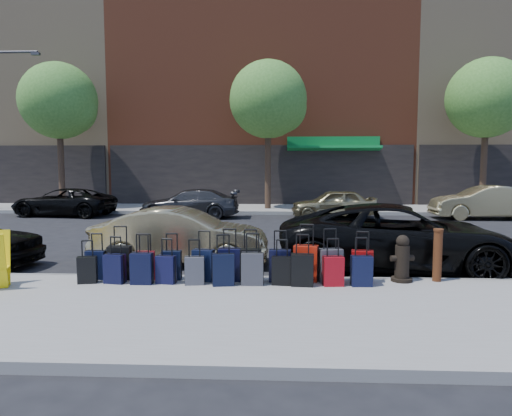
{
  "coord_description": "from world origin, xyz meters",
  "views": [
    {
      "loc": [
        0.96,
        -13.24,
        2.34
      ],
      "look_at": [
        0.42,
        -1.5,
        1.21
      ],
      "focal_mm": 32.0,
      "sensor_mm": 36.0,
      "label": 1
    }
  ],
  "objects_px": {
    "car_far_1": "(190,204)",
    "car_far_2": "(334,203)",
    "fire_hydrant": "(402,260)",
    "car_near_2": "(399,237)",
    "tree_left": "(61,103)",
    "tree_right": "(490,100)",
    "car_near_1": "(181,236)",
    "car_far_0": "(64,202)",
    "tree_center": "(271,102)",
    "car_far_3": "(485,202)",
    "bollard": "(438,254)",
    "suitcase_front_5": "(230,264)"
  },
  "relations": [
    {
      "from": "car_far_1",
      "to": "car_far_2",
      "type": "bearing_deg",
      "value": 92.83
    },
    {
      "from": "fire_hydrant",
      "to": "car_near_2",
      "type": "height_order",
      "value": "car_near_2"
    },
    {
      "from": "tree_left",
      "to": "fire_hydrant",
      "type": "bearing_deg",
      "value": -47.21
    },
    {
      "from": "car_near_2",
      "to": "car_far_1",
      "type": "relative_size",
      "value": 1.21
    },
    {
      "from": "tree_left",
      "to": "car_near_2",
      "type": "bearing_deg",
      "value": -42.9
    },
    {
      "from": "car_far_1",
      "to": "car_far_2",
      "type": "xyz_separation_m",
      "value": [
        6.33,
        0.33,
        0.0
      ]
    },
    {
      "from": "tree_right",
      "to": "car_near_1",
      "type": "relative_size",
      "value": 1.81
    },
    {
      "from": "car_far_0",
      "to": "car_far_2",
      "type": "bearing_deg",
      "value": 96.02
    },
    {
      "from": "tree_center",
      "to": "car_near_2",
      "type": "height_order",
      "value": "tree_center"
    },
    {
      "from": "car_far_3",
      "to": "car_near_1",
      "type": "bearing_deg",
      "value": -48.85
    },
    {
      "from": "fire_hydrant",
      "to": "car_near_1",
      "type": "relative_size",
      "value": 0.22
    },
    {
      "from": "car_near_1",
      "to": "car_far_2",
      "type": "bearing_deg",
      "value": -25.43
    },
    {
      "from": "bollard",
      "to": "car_far_2",
      "type": "xyz_separation_m",
      "value": [
        -0.52,
        11.53,
        -0.03
      ]
    },
    {
      "from": "tree_right",
      "to": "car_near_1",
      "type": "height_order",
      "value": "tree_right"
    },
    {
      "from": "tree_left",
      "to": "car_far_3",
      "type": "distance_m",
      "value": 20.45
    },
    {
      "from": "fire_hydrant",
      "to": "tree_left",
      "type": "bearing_deg",
      "value": 123.81
    },
    {
      "from": "tree_center",
      "to": "car_far_1",
      "type": "height_order",
      "value": "tree_center"
    },
    {
      "from": "car_near_1",
      "to": "car_far_3",
      "type": "relative_size",
      "value": 0.92
    },
    {
      "from": "bollard",
      "to": "car_far_0",
      "type": "distance_m",
      "value": 17.25
    },
    {
      "from": "tree_left",
      "to": "car_far_0",
      "type": "xyz_separation_m",
      "value": [
        1.12,
        -2.53,
        -4.78
      ]
    },
    {
      "from": "car_far_1",
      "to": "car_far_3",
      "type": "distance_m",
      "value": 12.71
    },
    {
      "from": "tree_left",
      "to": "bollard",
      "type": "distance_m",
      "value": 20.37
    },
    {
      "from": "suitcase_front_5",
      "to": "car_near_2",
      "type": "height_order",
      "value": "car_near_2"
    },
    {
      "from": "suitcase_front_5",
      "to": "tree_left",
      "type": "bearing_deg",
      "value": 124.98
    },
    {
      "from": "tree_right",
      "to": "car_far_1",
      "type": "distance_m",
      "value": 15.11
    },
    {
      "from": "tree_left",
      "to": "car_near_1",
      "type": "bearing_deg",
      "value": -55.09
    },
    {
      "from": "tree_center",
      "to": "car_near_1",
      "type": "bearing_deg",
      "value": -98.83
    },
    {
      "from": "suitcase_front_5",
      "to": "car_far_2",
      "type": "bearing_deg",
      "value": 74.11
    },
    {
      "from": "tree_center",
      "to": "suitcase_front_5",
      "type": "bearing_deg",
      "value": -92.29
    },
    {
      "from": "tree_left",
      "to": "tree_center",
      "type": "bearing_deg",
      "value": 0.0
    },
    {
      "from": "fire_hydrant",
      "to": "bollard",
      "type": "height_order",
      "value": "bollard"
    },
    {
      "from": "bollard",
      "to": "car_far_2",
      "type": "bearing_deg",
      "value": 92.57
    },
    {
      "from": "fire_hydrant",
      "to": "car_far_1",
      "type": "height_order",
      "value": "car_far_1"
    },
    {
      "from": "suitcase_front_5",
      "to": "tree_right",
      "type": "bearing_deg",
      "value": 52.58
    },
    {
      "from": "car_far_2",
      "to": "car_far_3",
      "type": "distance_m",
      "value": 6.39
    },
    {
      "from": "car_far_0",
      "to": "car_far_1",
      "type": "xyz_separation_m",
      "value": [
        5.86,
        -0.46,
        -0.0
      ]
    },
    {
      "from": "tree_center",
      "to": "tree_right",
      "type": "bearing_deg",
      "value": 0.0
    },
    {
      "from": "tree_left",
      "to": "bollard",
      "type": "height_order",
      "value": "tree_left"
    },
    {
      "from": "tree_right",
      "to": "car_far_2",
      "type": "bearing_deg",
      "value": -160.92
    },
    {
      "from": "car_near_1",
      "to": "car_near_2",
      "type": "relative_size",
      "value": 0.76
    },
    {
      "from": "tree_right",
      "to": "car_near_2",
      "type": "height_order",
      "value": "tree_right"
    },
    {
      "from": "tree_center",
      "to": "car_far_1",
      "type": "relative_size",
      "value": 1.67
    },
    {
      "from": "suitcase_front_5",
      "to": "car_far_1",
      "type": "relative_size",
      "value": 0.23
    },
    {
      "from": "car_far_2",
      "to": "tree_right",
      "type": "bearing_deg",
      "value": 107.43
    },
    {
      "from": "suitcase_front_5",
      "to": "car_far_1",
      "type": "bearing_deg",
      "value": 104.83
    },
    {
      "from": "car_far_1",
      "to": "suitcase_front_5",
      "type": "bearing_deg",
      "value": 14.4
    },
    {
      "from": "tree_center",
      "to": "bollard",
      "type": "relative_size",
      "value": 7.33
    },
    {
      "from": "tree_left",
      "to": "car_far_3",
      "type": "bearing_deg",
      "value": -8.38
    },
    {
      "from": "car_far_1",
      "to": "fire_hydrant",
      "type": "bearing_deg",
      "value": 28.68
    },
    {
      "from": "car_near_1",
      "to": "car_far_0",
      "type": "height_order",
      "value": "car_near_1"
    }
  ]
}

